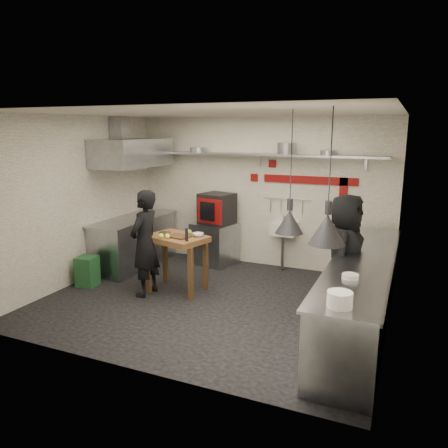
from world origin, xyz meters
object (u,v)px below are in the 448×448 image
at_px(green_bin, 87,271).
at_px(chef_right, 344,254).
at_px(oven_stand, 215,243).
at_px(chef_left, 145,243).
at_px(combi_oven, 217,209).
at_px(prep_table, 177,264).

bearing_deg(green_bin, chef_right, 8.69).
height_order(oven_stand, chef_left, chef_left).
bearing_deg(oven_stand, combi_oven, 30.82).
bearing_deg(green_bin, combi_oven, 53.46).
relative_size(combi_oven, chef_right, 0.34).
xyz_separation_m(combi_oven, chef_left, (-0.35, -1.93, -0.25)).
xyz_separation_m(chef_left, chef_right, (2.95, 0.56, 0.02)).
relative_size(combi_oven, chef_left, 0.35).
bearing_deg(combi_oven, chef_left, -87.69).
bearing_deg(prep_table, combi_oven, 106.14).
height_order(combi_oven, chef_right, chef_right).
xyz_separation_m(oven_stand, chef_left, (-0.31, -1.92, 0.44)).
bearing_deg(oven_stand, chef_left, -86.35).
bearing_deg(oven_stand, green_bin, -113.12).
bearing_deg(chef_right, prep_table, 93.21).
height_order(oven_stand, green_bin, oven_stand).
bearing_deg(chef_left, chef_right, 100.04).
bearing_deg(chef_left, combi_oven, 168.90).
relative_size(green_bin, chef_right, 0.29).
distance_m(green_bin, prep_table, 1.57).
bearing_deg(prep_table, oven_stand, 107.93).
bearing_deg(combi_oven, prep_table, -76.48).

